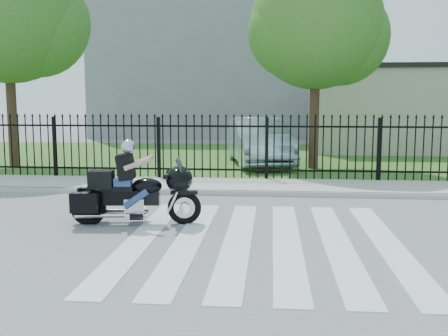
{
  "coord_description": "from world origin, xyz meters",
  "views": [
    {
      "loc": [
        0.14,
        -8.3,
        2.31
      ],
      "look_at": [
        -0.76,
        1.48,
        1.0
      ],
      "focal_mm": 42.0,
      "sensor_mm": 36.0,
      "label": 1
    }
  ],
  "objects": [
    {
      "name": "ground",
      "position": [
        0.0,
        0.0,
        0.0
      ],
      "size": [
        120.0,
        120.0,
        0.0
      ],
      "primitive_type": "plane",
      "color": "slate",
      "rests_on": "ground"
    },
    {
      "name": "crosswalk",
      "position": [
        0.0,
        0.0,
        0.01
      ],
      "size": [
        5.0,
        5.5,
        0.01
      ],
      "primitive_type": null,
      "color": "silver",
      "rests_on": "ground"
    },
    {
      "name": "sidewalk",
      "position": [
        0.0,
        5.0,
        0.06
      ],
      "size": [
        40.0,
        2.0,
        0.12
      ],
      "primitive_type": "cube",
      "color": "#ADAAA3",
      "rests_on": "ground"
    },
    {
      "name": "curb",
      "position": [
        0.0,
        4.0,
        0.06
      ],
      "size": [
        40.0,
        0.12,
        0.12
      ],
      "primitive_type": "cube",
      "color": "#ADAAA3",
      "rests_on": "ground"
    },
    {
      "name": "grass_strip",
      "position": [
        0.0,
        12.0,
        0.01
      ],
      "size": [
        40.0,
        12.0,
        0.02
      ],
      "primitive_type": "cube",
      "color": "#375E20",
      "rests_on": "ground"
    },
    {
      "name": "iron_fence",
      "position": [
        0.0,
        6.0,
        0.9
      ],
      "size": [
        26.0,
        0.04,
        1.8
      ],
      "color": "black",
      "rests_on": "ground"
    },
    {
      "name": "tree_left",
      "position": [
        -8.5,
        8.5,
        5.17
      ],
      "size": [
        4.8,
        4.8,
        7.58
      ],
      "color": "#382316",
      "rests_on": "ground"
    },
    {
      "name": "tree_mid",
      "position": [
        1.5,
        9.0,
        4.67
      ],
      "size": [
        4.2,
        4.2,
        6.78
      ],
      "color": "#382316",
      "rests_on": "ground"
    },
    {
      "name": "building_low",
      "position": [
        7.0,
        16.0,
        1.75
      ],
      "size": [
        10.0,
        6.0,
        3.5
      ],
      "primitive_type": "cube",
      "color": "beige",
      "rests_on": "ground"
    },
    {
      "name": "building_low_roof",
      "position": [
        7.0,
        16.0,
        3.6
      ],
      "size": [
        10.2,
        6.2,
        0.2
      ],
      "primitive_type": "cube",
      "color": "black",
      "rests_on": "building_low"
    },
    {
      "name": "building_tall",
      "position": [
        -3.0,
        26.0,
        6.0
      ],
      "size": [
        15.0,
        10.0,
        12.0
      ],
      "primitive_type": "cube",
      "color": "gray",
      "rests_on": "ground"
    },
    {
      "name": "motorcycle_rider",
      "position": [
        -2.42,
        0.99,
        0.66
      ],
      "size": [
        2.42,
        0.9,
        1.6
      ],
      "rotation": [
        0.0,
        0.0,
        0.1
      ],
      "color": "black",
      "rests_on": "ground"
    },
    {
      "name": "parked_car",
      "position": [
        -0.31,
        9.84,
        0.83
      ],
      "size": [
        2.67,
        5.18,
        1.63
      ],
      "primitive_type": "imported",
      "rotation": [
        0.0,
        0.0,
        0.2
      ],
      "color": "#9DB6C5",
      "rests_on": "grass_strip"
    }
  ]
}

